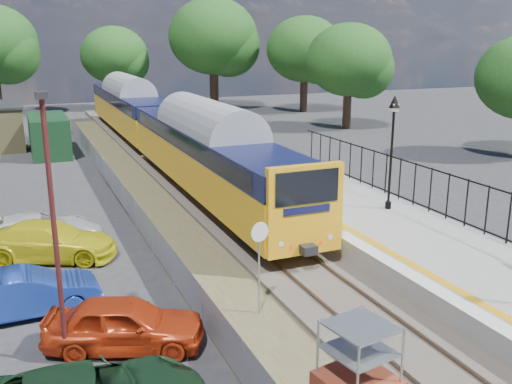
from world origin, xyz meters
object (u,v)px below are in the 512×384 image
speed_sign (259,253)px  brick_plinth (358,376)px  car_blue (27,293)px  car_yellow (50,241)px  victorian_lamp_north (393,126)px  car_red (125,324)px  carpark_lamp (53,216)px  train (158,123)px  car_white (36,232)px

speed_sign → brick_plinth: bearing=-101.6°
car_blue → speed_sign: bearing=-116.0°
car_yellow → victorian_lamp_north: bearing=-74.9°
speed_sign → car_red: size_ratio=0.70×
carpark_lamp → car_yellow: bearing=89.3°
carpark_lamp → speed_sign: bearing=5.2°
brick_plinth → car_yellow: size_ratio=0.48×
carpark_lamp → car_blue: carpark_lamp is taller
brick_plinth → car_red: 6.12m
car_blue → train: bearing=-26.2°
carpark_lamp → car_yellow: 7.91m
speed_sign → car_blue: size_ratio=0.70×
speed_sign → victorian_lamp_north: bearing=20.6°
car_yellow → car_white: bearing=40.4°
carpark_lamp → car_red: carpark_lamp is taller
brick_plinth → speed_sign: bearing=90.0°
car_red → car_yellow: (-1.36, 7.14, -0.00)m
carpark_lamp → car_yellow: size_ratio=1.40×
brick_plinth → speed_sign: (0.00, 5.08, 0.83)m
carpark_lamp → car_red: bearing=6.1°
speed_sign → car_yellow: 8.65m
speed_sign → car_white: size_ratio=0.59×
victorian_lamp_north → train: bearing=106.8°
car_red → victorian_lamp_north: bearing=-44.4°
victorian_lamp_north → car_red: (-11.63, -5.24, -3.62)m
speed_sign → car_blue: speed_sign is taller
victorian_lamp_north → brick_plinth: (-7.80, -9.99, -3.22)m
speed_sign → car_yellow: bearing=115.8°
victorian_lamp_north → car_red: 13.26m
speed_sign → car_white: speed_sign is taller
car_red → car_blue: bearing=58.7°
victorian_lamp_north → speed_sign: (-7.80, -4.91, -2.40)m
carpark_lamp → train: bearing=71.3°
train → car_yellow: bearing=-116.1°
car_red → car_white: (-1.75, 8.43, -0.02)m
carpark_lamp → car_white: carpark_lamp is taller
brick_plinth → car_red: size_ratio=0.56×
train → car_blue: size_ratio=10.17×
car_yellow → car_blue: bearing=-168.1°
carpark_lamp → victorian_lamp_north: bearing=22.4°
brick_plinth → car_white: brick_plinth is taller
carpark_lamp → car_yellow: carpark_lamp is taller
victorian_lamp_north → car_white: victorian_lamp_north is taller
speed_sign → train: bearing=72.1°
speed_sign → carpark_lamp: carpark_lamp is taller
speed_sign → car_blue: bearing=145.4°
car_blue → car_yellow: car_yellow is taller
train → car_white: (-8.08, -14.38, -1.68)m
car_red → car_white: bearing=33.1°
train → car_yellow: 17.54m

